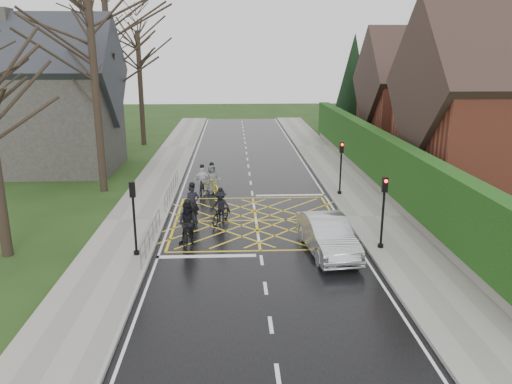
{
  "coord_description": "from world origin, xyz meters",
  "views": [
    {
      "loc": [
        -1.08,
        -23.68,
        8.1
      ],
      "look_at": [
        0.03,
        0.66,
        1.3
      ],
      "focal_mm": 35.0,
      "sensor_mm": 36.0,
      "label": 1
    }
  ],
  "objects": [
    {
      "name": "stone_wall",
      "position": [
        7.75,
        6.0,
        0.35
      ],
      "size": [
        0.5,
        38.0,
        0.7
      ],
      "primitive_type": "cube",
      "color": "slate",
      "rests_on": "ground"
    },
    {
      "name": "tree_mid",
      "position": [
        -10.0,
        14.0,
        8.63
      ],
      "size": [
        10.08,
        10.08,
        12.48
      ],
      "color": "black",
      "rests_on": "ground"
    },
    {
      "name": "cyclist_back",
      "position": [
        -3.08,
        -3.14,
        0.79
      ],
      "size": [
        1.01,
        2.14,
        2.09
      ],
      "rotation": [
        0.0,
        0.0,
        -0.11
      ],
      "color": "black",
      "rests_on": "ground"
    },
    {
      "name": "hedge",
      "position": [
        7.75,
        6.0,
        2.1
      ],
      "size": [
        0.9,
        38.0,
        2.8
      ],
      "primitive_type": "cube",
      "color": "#0F3710",
      "rests_on": "stone_wall"
    },
    {
      "name": "railing_south",
      "position": [
        -4.65,
        -3.5,
        0.78
      ],
      "size": [
        0.05,
        5.04,
        1.03
      ],
      "color": "slate",
      "rests_on": "ground"
    },
    {
      "name": "railing_north",
      "position": [
        -4.65,
        4.0,
        0.79
      ],
      "size": [
        0.05,
        6.04,
        1.03
      ],
      "color": "slate",
      "rests_on": "ground"
    },
    {
      "name": "cyclist_lead",
      "position": [
        -2.39,
        5.15,
        0.66
      ],
      "size": [
        1.42,
        2.06,
        1.9
      ],
      "rotation": [
        0.0,
        0.0,
        0.42
      ],
      "color": "yellow",
      "rests_on": "ground"
    },
    {
      "name": "road",
      "position": [
        0.0,
        0.0,
        0.01
      ],
      "size": [
        9.0,
        80.0,
        0.01
      ],
      "primitive_type": "cube",
      "color": "black",
      "rests_on": "ground"
    },
    {
      "name": "traffic_light_ne",
      "position": [
        5.1,
        4.2,
        1.66
      ],
      "size": [
        0.24,
        0.31,
        3.21
      ],
      "rotation": [
        0.0,
        0.0,
        3.14
      ],
      "color": "black",
      "rests_on": "ground"
    },
    {
      "name": "sidewalk_left",
      "position": [
        -6.0,
        0.0,
        0.07
      ],
      "size": [
        3.0,
        80.0,
        0.15
      ],
      "primitive_type": "cube",
      "color": "gray",
      "rests_on": "ground"
    },
    {
      "name": "conifer",
      "position": [
        10.75,
        26.0,
        4.99
      ],
      "size": [
        4.6,
        4.6,
        10.0
      ],
      "color": "black",
      "rests_on": "ground"
    },
    {
      "name": "cyclist_front",
      "position": [
        -2.95,
        4.96,
        0.67
      ],
      "size": [
        1.02,
        1.86,
        1.82
      ],
      "rotation": [
        0.0,
        0.0,
        -0.12
      ],
      "color": "black",
      "rests_on": "ground"
    },
    {
      "name": "traffic_light_se",
      "position": [
        5.1,
        -4.2,
        1.66
      ],
      "size": [
        0.24,
        0.31,
        3.21
      ],
      "rotation": [
        0.0,
        0.0,
        3.14
      ],
      "color": "black",
      "rests_on": "ground"
    },
    {
      "name": "car",
      "position": [
        2.79,
        -4.31,
        0.77
      ],
      "size": [
        2.14,
        4.84,
        1.54
      ],
      "primitive_type": "imported",
      "rotation": [
        0.0,
        0.0,
        0.11
      ],
      "color": "#B6B8BE",
      "rests_on": "ground"
    },
    {
      "name": "ground",
      "position": [
        0.0,
        0.0,
        0.0
      ],
      "size": [
        120.0,
        120.0,
        0.0
      ],
      "primitive_type": "plane",
      "color": "black",
      "rests_on": "ground"
    },
    {
      "name": "cyclist_rear",
      "position": [
        -3.14,
        -0.03,
        0.66
      ],
      "size": [
        1.03,
        2.17,
        2.02
      ],
      "rotation": [
        0.0,
        0.0,
        0.15
      ],
      "color": "black",
      "rests_on": "ground"
    },
    {
      "name": "cyclist_mid",
      "position": [
        -1.75,
        -0.24,
        0.65
      ],
      "size": [
        1.3,
        1.95,
        1.79
      ],
      "rotation": [
        0.0,
        0.0,
        -0.39
      ],
      "color": "black",
      "rests_on": "ground"
    },
    {
      "name": "house_far",
      "position": [
        14.75,
        18.0,
        4.36
      ],
      "size": [
        9.8,
        8.8,
        10.3
      ],
      "color": "brown",
      "rests_on": "ground"
    },
    {
      "name": "tree_far",
      "position": [
        -9.3,
        22.0,
        7.19
      ],
      "size": [
        8.4,
        8.4,
        10.4
      ],
      "color": "black",
      "rests_on": "ground"
    },
    {
      "name": "sidewalk_right",
      "position": [
        6.0,
        0.0,
        0.07
      ],
      "size": [
        3.0,
        80.0,
        0.15
      ],
      "primitive_type": "cube",
      "color": "gray",
      "rests_on": "ground"
    },
    {
      "name": "church",
      "position": [
        -13.54,
        12.0,
        4.93
      ],
      "size": [
        8.8,
        7.8,
        11.0
      ],
      "color": "#2D2B28",
      "rests_on": "ground"
    },
    {
      "name": "traffic_light_sw",
      "position": [
        -5.1,
        -4.5,
        1.66
      ],
      "size": [
        0.24,
        0.31,
        3.21
      ],
      "color": "black",
      "rests_on": "ground"
    },
    {
      "name": "tree_near",
      "position": [
        -9.0,
        6.0,
        7.91
      ],
      "size": [
        9.24,
        9.24,
        11.44
      ],
      "color": "black",
      "rests_on": "ground"
    }
  ]
}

